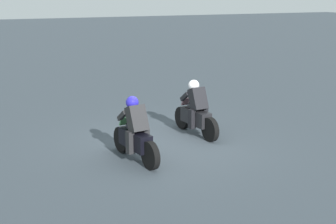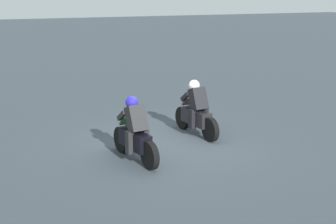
# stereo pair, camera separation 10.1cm
# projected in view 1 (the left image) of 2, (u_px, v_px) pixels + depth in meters

# --- Properties ---
(ground_plane) EXTENTS (120.00, 120.00, 0.00)m
(ground_plane) POSITION_uv_depth(u_px,v_px,m) (167.00, 145.00, 12.38)
(ground_plane) COLOR #39424A
(rider_lane_a) EXTENTS (2.04, 0.55, 1.51)m
(rider_lane_a) POSITION_uv_depth(u_px,v_px,m) (196.00, 113.00, 13.08)
(rider_lane_a) COLOR black
(rider_lane_a) RESTS_ON ground_plane
(rider_lane_b) EXTENTS (2.04, 0.58, 1.51)m
(rider_lane_b) POSITION_uv_depth(u_px,v_px,m) (135.00, 135.00, 11.08)
(rider_lane_b) COLOR black
(rider_lane_b) RESTS_ON ground_plane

